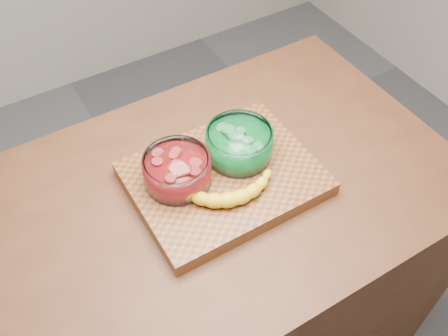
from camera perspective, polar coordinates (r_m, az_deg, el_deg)
ground at (r=2.04m, az=0.00°, el=-18.05°), size 3.50×3.50×0.00m
counter at (r=1.63m, az=0.00°, el=-11.85°), size 1.20×0.80×0.90m
cutting_board at (r=1.24m, az=0.00°, el=-1.21°), size 0.45×0.35×0.04m
bowl_red at (r=1.19m, az=-5.37°, el=-0.30°), size 0.16×0.16×0.08m
bowl_green at (r=1.25m, az=1.75°, el=2.76°), size 0.17×0.17×0.08m
banana at (r=1.18m, az=0.27°, el=-1.87°), size 0.26×0.16×0.04m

